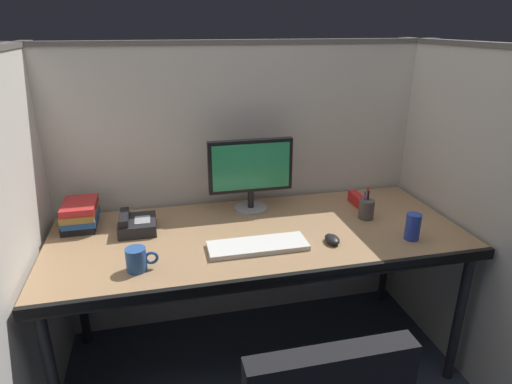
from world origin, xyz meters
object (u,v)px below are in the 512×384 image
Objects in this scene: desk at (259,242)px; book_stack at (80,215)px; coffee_mug at (137,259)px; red_stapler at (357,200)px; keyboard_main at (258,246)px; desk_phone at (136,224)px; pen_cup at (366,209)px; soda_can at (413,227)px; monitor_center at (251,170)px; computer_mouse at (332,239)px.

desk is 8.65× the size of book_stack.
book_stack is at bearing 120.18° from coffee_mug.
desk is at bearing -160.35° from red_stapler.
red_stapler reaches higher than keyboard_main.
coffee_mug reaches higher than keyboard_main.
desk_phone is 1.15m from red_stapler.
keyboard_main is 1.96× the size of book_stack.
coffee_mug is at bearing -167.14° from pen_cup.
soda_can is (0.10, -0.26, 0.01)m from pen_cup.
soda_can is 1.26m from desk_phone.
coffee_mug is at bearing -87.88° from desk_phone.
monitor_center is at bearing 40.74° from coffee_mug.
coffee_mug is at bearing -139.26° from monitor_center.
pen_cup is 1.28× the size of coffee_mug.
soda_can is 0.97× the size of coffee_mug.
desk is at bearing 161.87° from soda_can.
desk_phone is at bearing 174.28° from pen_cup.
computer_mouse is 0.51× the size of desk_phone.
book_stack is at bearing 152.86° from keyboard_main.
desk is 0.63m from red_stapler.
soda_can reaches higher than desk.
computer_mouse is 0.48m from red_stapler.
desk_phone is at bearing -177.05° from red_stapler.
keyboard_main is 2.26× the size of desk_phone.
desk is 0.58m from desk_phone.
pen_cup is at bearing -8.83° from book_stack.
computer_mouse is at bearing -128.34° from red_stapler.
keyboard_main is 0.87m from book_stack.
book_stack is at bearing 162.62° from desk.
red_stapler is 0.68× the size of book_stack.
red_stapler is at bearing 20.39° from coffee_mug.
monitor_center reaches higher than book_stack.
desk is at bearing 21.19° from coffee_mug.
book_stack reaches higher than red_stapler.
desk is at bearing 74.34° from keyboard_main.
soda_can is at bearing -81.60° from red_stapler.
monitor_center reaches higher than pen_cup.
desk_phone is 0.86× the size of book_stack.
desk_phone is 0.28m from book_stack.
coffee_mug is (-0.50, -0.07, 0.04)m from keyboard_main.
monitor_center is 0.55m from computer_mouse.
book_stack is (-1.40, 0.04, 0.04)m from red_stapler.
desk_phone is (-0.58, -0.12, -0.18)m from monitor_center.
pen_cup is at bearing 110.93° from soda_can.
coffee_mug is (-0.83, -0.04, 0.03)m from computer_mouse.
coffee_mug is at bearing -59.82° from book_stack.
keyboard_main is 0.59m from desk_phone.
coffee_mug is at bearing -159.61° from red_stapler.
pen_cup is (0.56, 0.04, 0.10)m from desk.
pen_cup is 1.12m from desk_phone.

